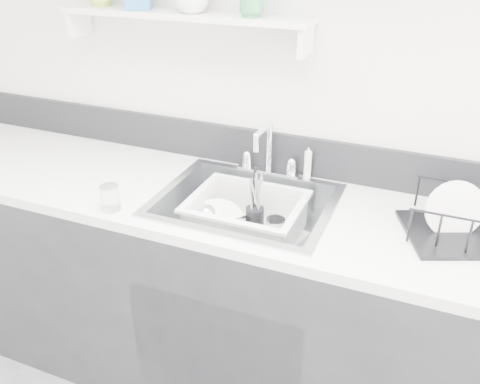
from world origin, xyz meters
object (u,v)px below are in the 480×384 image
at_px(counter_run, 245,299).
at_px(sink, 245,222).
at_px(dish_rack, 470,218).
at_px(wash_tub, 246,219).

height_order(counter_run, sink, sink).
relative_size(sink, dish_rack, 1.67).
xyz_separation_m(sink, wash_tub, (-0.00, 0.02, 0.00)).
bearing_deg(sink, counter_run, 0.00).
bearing_deg(counter_run, wash_tub, 97.41).
bearing_deg(dish_rack, wash_tub, 160.71).
distance_m(counter_run, sink, 0.37).
relative_size(wash_tub, dish_rack, 1.09).
height_order(counter_run, dish_rack, dish_rack).
distance_m(counter_run, wash_tub, 0.37).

